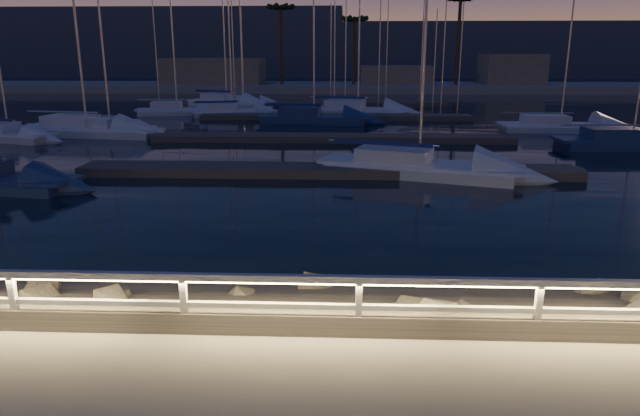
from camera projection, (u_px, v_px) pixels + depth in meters
The scene contains 22 objects.
ground at pixel (300, 332), 9.84m from camera, with size 400.00×400.00×0.00m, color gray.
harbor_water at pixel (334, 135), 40.18m from camera, with size 400.00×440.00×0.60m.
guard_rail at pixel (296, 291), 9.64m from camera, with size 44.11×0.12×1.06m.
riprap at pixel (396, 303), 11.74m from camera, with size 38.57×2.03×1.23m.
floating_docks at pixel (334, 125), 41.27m from camera, with size 22.00×36.00×0.40m.
far_shore at pixel (339, 85), 81.14m from camera, with size 160.00×14.00×5.20m.
palm_left at pixel (281, 11), 76.89m from camera, with size 3.00×3.00×11.20m.
palm_center at pixel (355, 22), 77.81m from camera, with size 3.00×3.00×9.70m.
palm_right at pixel (460, 3), 75.68m from camera, with size 3.00×3.00×12.20m.
distant_hills at pixel (251, 52), 138.35m from camera, with size 230.00×37.50×18.00m.
sailboat_a at pixel (7, 134), 35.26m from camera, with size 6.77×3.82×11.19m.
sailboat_d at pixel (414, 165), 25.34m from camera, with size 9.14×5.18×14.93m.
sailboat_e at pixel (108, 130), 36.99m from camera, with size 7.19×3.45×11.87m.
sailboat_f at pixel (84, 128), 37.34m from camera, with size 9.02×3.82×14.91m.
sailboat_g at pixel (311, 118), 43.79m from camera, with size 8.76×3.39×14.52m.
sailboat_h at pixel (628, 141), 32.50m from camera, with size 8.68×2.87×14.52m.
sailboat_i at pixel (175, 110), 49.73m from camera, with size 7.18×2.99×11.94m.
sailboat_j at pixel (230, 111), 48.79m from camera, with size 7.22×3.81×11.87m.
sailboat_k at pixel (355, 110), 49.85m from camera, with size 9.46×4.95×15.48m.
sailboat_l at pixel (557, 125), 39.35m from camera, with size 8.43×2.89×14.06m.
sailboat_m at pixel (241, 102), 57.89m from camera, with size 6.63×3.24×10.94m.
sailboat_n at pixel (225, 102), 57.78m from camera, with size 8.66×5.59×14.42m.
Camera 1 is at (0.72, -8.90, 4.67)m, focal length 32.00 mm.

